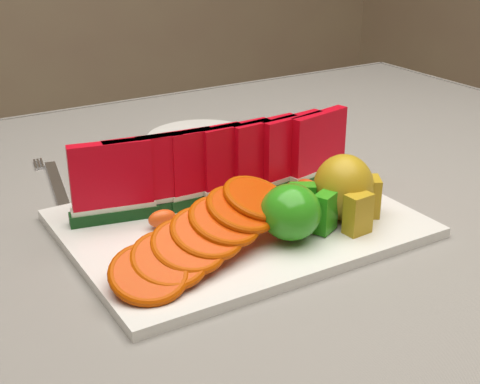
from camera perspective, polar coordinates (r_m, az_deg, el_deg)
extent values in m
cube|color=#47291C|center=(0.90, -2.43, -2.00)|extent=(1.40, 0.90, 0.03)
cube|color=#47291C|center=(1.69, 10.55, -3.81)|extent=(0.06, 0.06, 0.72)
cube|color=slate|center=(0.89, -2.45, -0.89)|extent=(1.52, 1.02, 0.01)
cube|color=slate|center=(1.36, -12.84, 3.07)|extent=(1.52, 0.01, 0.20)
cube|color=silver|center=(0.81, -0.15, -2.70)|extent=(0.40, 0.30, 0.01)
ellipsoid|color=#1A7812|center=(0.74, 4.34, -1.72)|extent=(0.07, 0.07, 0.06)
cube|color=#1A7812|center=(0.77, 7.28, -1.72)|extent=(0.03, 0.03, 0.05)
cube|color=beige|center=(0.77, 7.63, -1.62)|extent=(0.03, 0.02, 0.04)
cube|color=#1A7812|center=(0.79, 5.32, -0.92)|extent=(0.04, 0.03, 0.05)
cube|color=beige|center=(0.79, 5.67, -0.82)|extent=(0.03, 0.02, 0.04)
ellipsoid|color=#A86920|center=(0.80, 8.82, 0.40)|extent=(0.10, 0.10, 0.08)
cube|color=#A86920|center=(0.77, 10.04, -1.84)|extent=(0.03, 0.02, 0.05)
cube|color=#A86920|center=(0.82, 11.08, -0.38)|extent=(0.03, 0.04, 0.05)
cylinder|color=silver|center=(1.11, -3.31, 4.60)|extent=(0.21, 0.21, 0.01)
cube|color=silver|center=(0.96, -15.37, 0.69)|extent=(0.05, 0.17, 0.00)
cube|color=silver|center=(1.04, -17.06, 2.23)|extent=(0.01, 0.04, 0.00)
cube|color=silver|center=(1.05, -16.80, 2.28)|extent=(0.01, 0.04, 0.00)
cube|color=silver|center=(1.05, -16.54, 2.34)|extent=(0.01, 0.04, 0.00)
cube|color=#124016|center=(0.81, -10.68, -1.91)|extent=(0.11, 0.04, 0.01)
cube|color=silver|center=(0.81, -10.73, -1.27)|extent=(0.10, 0.04, 0.01)
cube|color=#C71D3F|center=(0.79, -10.96, 1.49)|extent=(0.10, 0.04, 0.08)
cube|color=#124016|center=(0.82, -7.98, -1.42)|extent=(0.11, 0.04, 0.01)
cube|color=silver|center=(0.82, -8.02, -0.78)|extent=(0.10, 0.03, 0.01)
cube|color=#C71D3F|center=(0.80, -8.19, 1.96)|extent=(0.10, 0.03, 0.08)
cube|color=#124016|center=(0.83, -5.35, -0.93)|extent=(0.11, 0.03, 0.01)
cube|color=silver|center=(0.83, -5.37, -0.30)|extent=(0.10, 0.03, 0.01)
cube|color=#C71D3F|center=(0.81, -5.48, 2.41)|extent=(0.10, 0.02, 0.08)
cube|color=#124016|center=(0.85, -2.79, -0.46)|extent=(0.11, 0.02, 0.01)
cube|color=silver|center=(0.84, -2.81, 0.16)|extent=(0.10, 0.02, 0.01)
cube|color=#C71D3F|center=(0.83, -2.86, 2.84)|extent=(0.10, 0.02, 0.08)
cube|color=#124016|center=(0.86, -0.32, 0.00)|extent=(0.11, 0.02, 0.01)
cube|color=silver|center=(0.86, -0.32, 0.61)|extent=(0.10, 0.02, 0.01)
cube|color=#C71D3F|center=(0.84, -0.33, 3.25)|extent=(0.10, 0.02, 0.08)
cube|color=#124016|center=(0.88, 2.07, 0.44)|extent=(0.11, 0.03, 0.01)
cube|color=silver|center=(0.87, 2.08, 1.04)|extent=(0.10, 0.03, 0.01)
cube|color=#C71D3F|center=(0.86, 2.12, 3.64)|extent=(0.10, 0.02, 0.08)
cube|color=#124016|center=(0.89, 4.37, 0.86)|extent=(0.11, 0.04, 0.01)
cube|color=silver|center=(0.89, 4.39, 1.45)|extent=(0.10, 0.03, 0.01)
cube|color=#C71D3F|center=(0.88, 4.47, 4.00)|extent=(0.10, 0.03, 0.08)
cube|color=#124016|center=(0.91, 6.57, 1.27)|extent=(0.11, 0.04, 0.01)
cube|color=silver|center=(0.91, 6.60, 1.85)|extent=(0.10, 0.04, 0.01)
cube|color=#C71D3F|center=(0.90, 6.72, 4.35)|extent=(0.10, 0.04, 0.08)
cylinder|color=red|center=(0.66, -7.79, -6.91)|extent=(0.08, 0.08, 0.03)
torus|color=#C12200|center=(0.66, -7.79, -6.91)|extent=(0.10, 0.09, 0.04)
cylinder|color=red|center=(0.68, -6.07, -5.74)|extent=(0.08, 0.08, 0.03)
torus|color=#C12200|center=(0.68, -6.07, -5.74)|extent=(0.09, 0.09, 0.04)
cylinder|color=red|center=(0.69, -4.42, -4.61)|extent=(0.07, 0.07, 0.03)
torus|color=#C12200|center=(0.69, -4.42, -4.61)|extent=(0.08, 0.08, 0.04)
cylinder|color=red|center=(0.71, -2.85, -3.52)|extent=(0.08, 0.08, 0.03)
torus|color=#C12200|center=(0.71, -2.85, -3.52)|extent=(0.09, 0.09, 0.04)
cylinder|color=red|center=(0.72, -1.34, -2.48)|extent=(0.09, 0.09, 0.03)
torus|color=#C12200|center=(0.72, -1.34, -2.48)|extent=(0.10, 0.10, 0.04)
cylinder|color=red|center=(0.74, 0.09, -1.47)|extent=(0.09, 0.09, 0.03)
torus|color=#C12200|center=(0.74, 0.09, -1.47)|extent=(0.11, 0.10, 0.04)
cylinder|color=red|center=(0.75, 1.47, -0.52)|extent=(0.10, 0.10, 0.03)
torus|color=#C12200|center=(0.75, 1.47, -0.52)|extent=(0.11, 0.11, 0.04)
cylinder|color=red|center=(0.85, -9.91, -0.06)|extent=(0.07, 0.07, 0.03)
torus|color=#C12200|center=(0.85, -9.91, -0.06)|extent=(0.08, 0.08, 0.03)
cylinder|color=red|center=(0.87, -7.00, 0.77)|extent=(0.07, 0.07, 0.03)
torus|color=#C12200|center=(0.87, -7.00, 0.77)|extent=(0.08, 0.08, 0.03)
cylinder|color=red|center=(0.89, -4.20, 1.57)|extent=(0.08, 0.08, 0.03)
torus|color=#C12200|center=(0.89, -4.20, 1.57)|extent=(0.09, 0.09, 0.03)
cylinder|color=red|center=(0.91, -1.51, 2.33)|extent=(0.08, 0.08, 0.03)
torus|color=#C12200|center=(0.91, -1.51, 2.33)|extent=(0.09, 0.09, 0.03)
cylinder|color=red|center=(0.93, 1.06, 3.05)|extent=(0.09, 0.09, 0.03)
torus|color=#C12200|center=(0.93, 1.06, 3.05)|extent=(0.10, 0.10, 0.03)
cylinder|color=red|center=(0.95, 3.51, 3.74)|extent=(0.09, 0.09, 0.03)
torus|color=#C12200|center=(0.95, 3.51, 3.74)|extent=(0.10, 0.10, 0.03)
ellipsoid|color=#F14C08|center=(0.78, -6.66, -2.26)|extent=(0.04, 0.02, 0.02)
ellipsoid|color=#F14C08|center=(0.78, -3.45, -2.35)|extent=(0.02, 0.04, 0.02)
ellipsoid|color=#F14C08|center=(0.80, -2.96, -1.45)|extent=(0.03, 0.04, 0.02)
ellipsoid|color=#F14C08|center=(0.80, -2.20, -1.39)|extent=(0.03, 0.02, 0.02)
ellipsoid|color=#F14C08|center=(0.81, -0.50, -1.19)|extent=(0.04, 0.04, 0.02)
ellipsoid|color=#F14C08|center=(0.83, 1.48, -0.67)|extent=(0.04, 0.03, 0.02)
ellipsoid|color=#F14C08|center=(0.83, 2.28, -0.57)|extent=(0.04, 0.02, 0.02)
ellipsoid|color=#F14C08|center=(0.84, 3.78, -0.29)|extent=(0.04, 0.03, 0.02)
ellipsoid|color=#F14C08|center=(0.86, 4.61, 0.14)|extent=(0.03, 0.04, 0.02)
ellipsoid|color=#F14C08|center=(0.87, 5.79, 0.41)|extent=(0.03, 0.04, 0.02)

